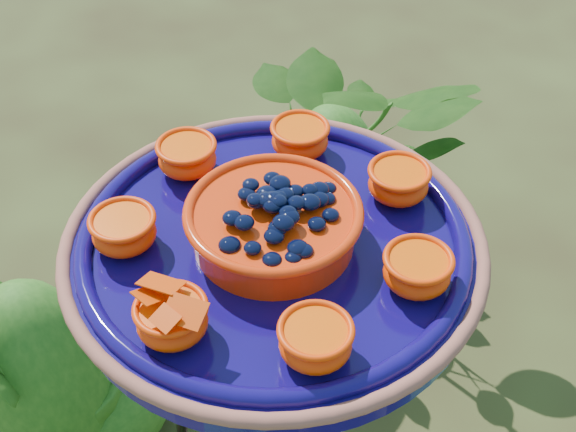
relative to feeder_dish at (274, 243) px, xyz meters
The scene contains 3 objects.
feeder_dish is the anchor object (origin of this frame).
shrub_back_left 1.17m from the feeder_dish, 135.89° to the left, with size 0.70×0.60×0.77m, color #215215.
shrub_front_left 0.91m from the feeder_dish, 158.56° to the right, with size 0.38×0.31×0.69m, color #215215.
Camera 1 is at (0.66, -0.42, 1.72)m, focal length 50.00 mm.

